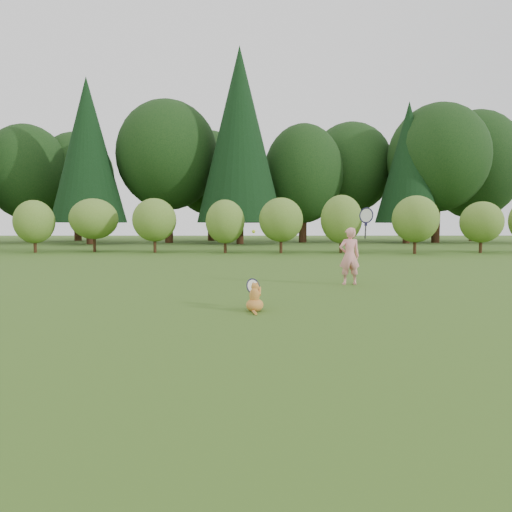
{
  "coord_description": "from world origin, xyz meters",
  "views": [
    {
      "loc": [
        0.18,
        -6.98,
        1.24
      ],
      "look_at": [
        0.2,
        0.8,
        0.7
      ],
      "focal_mm": 30.0,
      "sensor_mm": 36.0,
      "label": 1
    }
  ],
  "objects": [
    {
      "name": "ground",
      "position": [
        0.0,
        0.0,
        0.0
      ],
      "size": [
        100.0,
        100.0,
        0.0
      ],
      "primitive_type": "plane",
      "color": "#2B5217",
      "rests_on": "ground"
    },
    {
      "name": "shrub_row",
      "position": [
        0.0,
        13.0,
        1.4
      ],
      "size": [
        28.0,
        3.0,
        2.8
      ],
      "primitive_type": null,
      "color": "#517323",
      "rests_on": "ground"
    },
    {
      "name": "woodland_backdrop",
      "position": [
        0.0,
        23.0,
        7.5
      ],
      "size": [
        48.0,
        10.0,
        15.0
      ],
      "primitive_type": null,
      "color": "black",
      "rests_on": "ground"
    },
    {
      "name": "child",
      "position": [
        2.2,
        2.07,
        0.64
      ],
      "size": [
        0.7,
        0.45,
        1.82
      ],
      "rotation": [
        0.0,
        0.0,
        3.21
      ],
      "color": "pink",
      "rests_on": "ground"
    },
    {
      "name": "cat",
      "position": [
        0.18,
        -0.76,
        0.22
      ],
      "size": [
        0.38,
        0.64,
        0.58
      ],
      "rotation": [
        0.0,
        0.0,
        -0.26
      ],
      "color": "#B66623",
      "rests_on": "ground"
    },
    {
      "name": "tennis_ball",
      "position": [
        0.15,
        1.96,
        1.13
      ],
      "size": [
        0.07,
        0.07,
        0.07
      ],
      "color": "yellow",
      "rests_on": "ground"
    }
  ]
}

